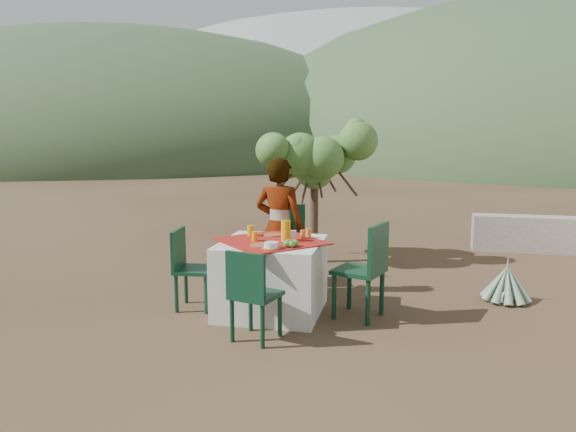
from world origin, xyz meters
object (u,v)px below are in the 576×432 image
object	(u,v)px
chair_far	(288,240)
shrub_tree	(319,165)
agave	(507,284)
juice_pitcher	(286,231)
chair_near	(252,292)
table	(271,277)
chair_left	(188,265)
chair_right	(367,266)
person	(279,227)

from	to	relation	value
chair_far	shrub_tree	world-z (taller)	shrub_tree
agave	juice_pitcher	bearing A→B (deg)	-158.05
chair_near	agave	size ratio (longest dim) A/B	1.46
table	juice_pitcher	xyz separation A→B (m)	(0.15, -0.00, 0.49)
shrub_tree	table	bearing A→B (deg)	-92.94
chair_left	chair_right	world-z (taller)	chair_right
chair_left	shrub_tree	distance (m)	2.70
chair_near	person	distance (m)	1.52
table	shrub_tree	size ratio (longest dim) A/B	0.74
chair_left	person	size ratio (longest dim) A/B	0.54
chair_far	chair_right	distance (m)	1.55
table	chair_left	size ratio (longest dim) A/B	1.53
chair_right	shrub_tree	distance (m)	2.56
chair_far	table	bearing A→B (deg)	-101.38
agave	chair_left	bearing A→B (deg)	-163.51
chair_right	agave	bearing A→B (deg)	139.96
juice_pitcher	shrub_tree	bearing A→B (deg)	90.96
chair_left	chair_right	distance (m)	1.87
chair_left	shrub_tree	world-z (taller)	shrub_tree
chair_left	shrub_tree	size ratio (longest dim) A/B	0.49
chair_left	agave	size ratio (longest dim) A/B	1.47
person	table	bearing A→B (deg)	104.60
chair_near	person	xyz separation A→B (m)	(-0.10, 1.49, 0.32)
person	juice_pitcher	size ratio (longest dim) A/B	7.33
chair_near	shrub_tree	size ratio (longest dim) A/B	0.48
table	person	xyz separation A→B (m)	(-0.07, 0.65, 0.41)
chair_far	person	world-z (taller)	person
chair_near	shrub_tree	distance (m)	3.24
chair_left	juice_pitcher	distance (m)	1.12
chair_left	juice_pitcher	bearing A→B (deg)	-91.38
person	chair_far	bearing A→B (deg)	-79.99
table	shrub_tree	bearing A→B (deg)	87.06
chair_far	chair_near	bearing A→B (deg)	-102.16
chair_far	chair_right	size ratio (longest dim) A/B	0.98
chair_left	chair_right	size ratio (longest dim) A/B	0.87
chair_right	agave	size ratio (longest dim) A/B	1.68
person	shrub_tree	distance (m)	1.73
chair_right	agave	xyz separation A→B (m)	(1.48, 0.91, -0.35)
chair_near	juice_pitcher	xyz separation A→B (m)	(0.12, 0.83, 0.40)
shrub_tree	juice_pitcher	bearing A→B (deg)	-89.04
chair_right	table	bearing A→B (deg)	-70.62
shrub_tree	chair_near	bearing A→B (deg)	-91.57
chair_near	agave	bearing A→B (deg)	-128.72
chair_left	shrub_tree	xyz separation A→B (m)	(1.00, 2.34, 0.91)
person	agave	size ratio (longest dim) A/B	2.72
shrub_tree	juice_pitcher	size ratio (longest dim) A/B	8.16
table	chair_right	size ratio (longest dim) A/B	1.33
table	chair_near	size ratio (longest dim) A/B	1.54
chair_left	chair_near	bearing A→B (deg)	-134.65
chair_left	agave	xyz separation A→B (m)	(3.34, 0.99, -0.28)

